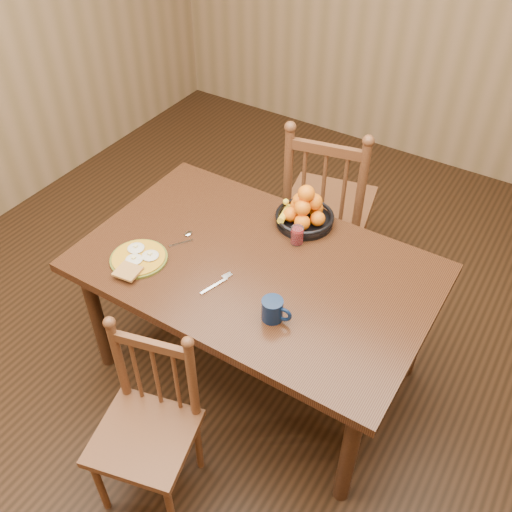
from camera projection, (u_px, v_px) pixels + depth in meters
The scene contains 10 objects.
room at pixel (256, 150), 2.19m from camera, with size 4.52×5.02×2.72m.
dining_table at pixel (256, 278), 2.65m from camera, with size 1.60×1.00×0.75m.
chair_far at pixel (328, 204), 3.31m from camera, with size 0.57×0.56×1.07m.
chair_near at pixel (147, 427), 2.34m from camera, with size 0.48×0.46×0.87m.
breakfast_plate at pixel (138, 258), 2.60m from camera, with size 0.26×0.29×0.04m.
fork at pixel (218, 282), 2.50m from camera, with size 0.06×0.18×0.00m.
spoon at pixel (186, 237), 2.73m from camera, with size 0.08×0.15×0.01m.
coffee_mug at pixel (273, 310), 2.31m from camera, with size 0.13×0.09×0.10m.
juice_glass at pixel (297, 236), 2.67m from camera, with size 0.06×0.06×0.09m.
fruit_bowl at pixel (305, 212), 2.77m from camera, with size 0.29×0.29×0.22m.
Camera 1 is at (1.01, -1.61, 2.51)m, focal length 40.00 mm.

